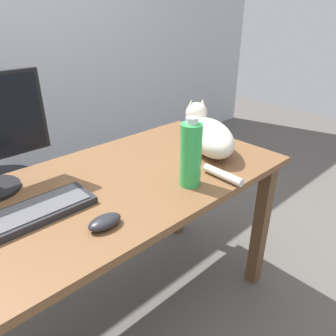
{
  "coord_description": "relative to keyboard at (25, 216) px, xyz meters",
  "views": [
    {
      "loc": [
        -0.56,
        -0.93,
        1.35
      ],
      "look_at": [
        0.18,
        -0.15,
        0.81
      ],
      "focal_mm": 34.11,
      "sensor_mm": 36.0,
      "label": 1
    }
  ],
  "objects": [
    {
      "name": "water_bottle",
      "position": [
        0.55,
        -0.2,
        0.11
      ],
      "size": [
        0.08,
        0.08,
        0.26
      ],
      "color": "green",
      "rests_on": "desk"
    },
    {
      "name": "computer_mouse",
      "position": [
        0.16,
        -0.21,
        0.0
      ],
      "size": [
        0.11,
        0.06,
        0.04
      ],
      "primitive_type": "ellipsoid",
      "color": "#232328",
      "rests_on": "desk"
    },
    {
      "name": "desk",
      "position": [
        0.32,
        0.01,
        -0.12
      ],
      "size": [
        1.48,
        0.71,
        0.75
      ],
      "color": "brown",
      "rests_on": "ground_plane"
    },
    {
      "name": "cat",
      "position": [
        0.84,
        -0.04,
        0.07
      ],
      "size": [
        0.35,
        0.54,
        0.2
      ],
      "color": "silver",
      "rests_on": "desk"
    },
    {
      "name": "ground_plane",
      "position": [
        0.32,
        0.01,
        -0.76
      ],
      "size": [
        8.0,
        8.0,
        0.0
      ],
      "primitive_type": "plane",
      "color": "#59544F"
    },
    {
      "name": "keyboard",
      "position": [
        0.0,
        0.0,
        0.0
      ],
      "size": [
        0.44,
        0.15,
        0.03
      ],
      "color": "#232328",
      "rests_on": "desk"
    }
  ]
}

